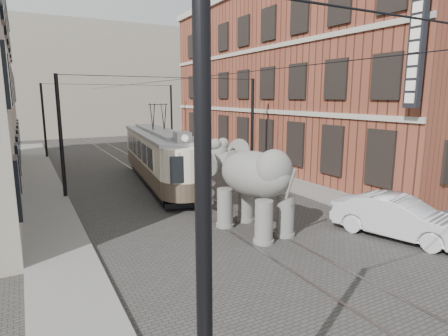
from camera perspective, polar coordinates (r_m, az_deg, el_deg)
ground at (r=15.99m, az=-0.05°, el=-7.21°), size 120.00×120.00×0.00m
tram_rails at (r=15.98m, az=-0.05°, el=-7.17°), size 1.54×80.00×0.02m
sidewalk_right at (r=19.42m, az=15.79°, el=-4.15°), size 2.00×60.00×0.15m
sidewalk_left at (r=14.27m, az=-24.12°, el=-10.12°), size 2.00×60.00×0.15m
brick_building at (r=28.87m, az=11.08°, el=12.68°), size 8.00×26.00×12.00m
distant_block at (r=53.92m, az=-21.08°, el=12.25°), size 28.00×10.00×14.00m
catenary at (r=19.78m, az=-7.46°, el=5.06°), size 11.00×30.20×6.00m
tram at (r=21.76m, az=-9.82°, el=3.59°), size 3.74×11.68×4.55m
elephant at (r=13.79m, az=4.65°, el=-2.97°), size 3.90×5.89×3.33m
parked_car at (r=14.76m, az=24.95°, el=-6.78°), size 2.92×4.77×1.48m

